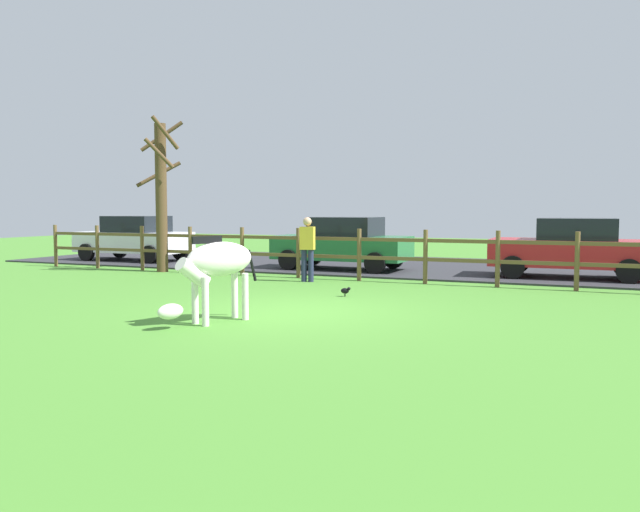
{
  "coord_description": "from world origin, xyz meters",
  "views": [
    {
      "loc": [
        4.83,
        -10.2,
        1.83
      ],
      "look_at": [
        0.21,
        0.57,
        0.96
      ],
      "focal_mm": 35.19,
      "sensor_mm": 36.0,
      "label": 1
    }
  ],
  "objects": [
    {
      "name": "crow_on_grass",
      "position": [
        0.15,
        2.08,
        0.13
      ],
      "size": [
        0.21,
        0.1,
        0.2
      ],
      "color": "black",
      "rests_on": "ground_plane"
    },
    {
      "name": "parked_car_red",
      "position": [
        4.44,
        7.4,
        0.84
      ],
      "size": [
        4.02,
        1.92,
        1.56
      ],
      "color": "red",
      "rests_on": "parking_asphalt"
    },
    {
      "name": "parked_car_white",
      "position": [
        -9.82,
        7.41,
        0.84
      ],
      "size": [
        4.01,
        1.9,
        1.56
      ],
      "color": "white",
      "rests_on": "parking_asphalt"
    },
    {
      "name": "parked_car_green",
      "position": [
        -1.91,
        7.23,
        0.84
      ],
      "size": [
        4.03,
        1.93,
        1.56
      ],
      "color": "#236B38",
      "rests_on": "parking_asphalt"
    },
    {
      "name": "parking_asphalt",
      "position": [
        0.0,
        9.3,
        0.03
      ],
      "size": [
        28.0,
        7.4,
        0.05
      ],
      "primitive_type": "cube",
      "color": "#2D2D33",
      "rests_on": "ground_plane"
    },
    {
      "name": "bare_tree",
      "position": [
        -6.74,
        4.94,
        2.35
      ],
      "size": [
        1.56,
        1.57,
        4.51
      ],
      "color": "#513A23",
      "rests_on": "ground_plane"
    },
    {
      "name": "visitor_near_fence",
      "position": [
        -1.72,
        4.25,
        0.91
      ],
      "size": [
        0.39,
        0.28,
        1.64
      ],
      "color": "#232847",
      "rests_on": "ground_plane"
    },
    {
      "name": "zebra",
      "position": [
        -0.7,
        -1.59,
        0.93
      ],
      "size": [
        0.96,
        1.85,
        1.41
      ],
      "color": "white",
      "rests_on": "ground_plane"
    },
    {
      "name": "paddock_fence",
      "position": [
        -0.59,
        5.0,
        0.76
      ],
      "size": [
        20.93,
        0.11,
        1.34
      ],
      "color": "brown",
      "rests_on": "ground_plane"
    },
    {
      "name": "ground_plane",
      "position": [
        0.0,
        0.0,
        0.0
      ],
      "size": [
        60.0,
        60.0,
        0.0
      ],
      "primitive_type": "plane",
      "color": "#47842D"
    }
  ]
}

